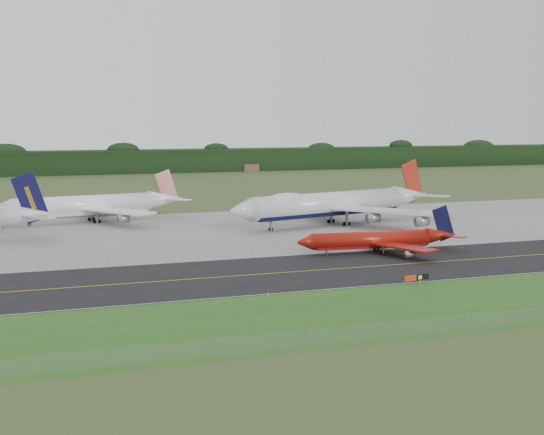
% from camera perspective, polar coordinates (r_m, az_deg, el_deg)
% --- Properties ---
extents(ground, '(600.00, 600.00, 0.00)m').
position_cam_1_polar(ground, '(149.27, 6.33, -3.44)').
color(ground, '#354721').
rests_on(ground, ground).
extents(grass_verge, '(400.00, 30.00, 0.01)m').
position_cam_1_polar(grass_verge, '(119.42, 13.65, -6.33)').
color(grass_verge, '#285F1C').
rests_on(grass_verge, ground).
extents(taxiway, '(400.00, 32.00, 0.02)m').
position_cam_1_polar(taxiway, '(145.74, 7.01, -3.71)').
color(taxiway, black).
rests_on(taxiway, ground).
extents(apron, '(400.00, 78.00, 0.01)m').
position_cam_1_polar(apron, '(195.85, -0.13, -0.82)').
color(apron, gray).
rests_on(apron, ground).
extents(taxiway_centreline, '(400.00, 0.40, 0.00)m').
position_cam_1_polar(taxiway_centreline, '(145.74, 7.01, -3.70)').
color(taxiway_centreline, '#C38612').
rests_on(taxiway_centreline, taxiway).
extents(taxiway_edge_line, '(400.00, 0.25, 0.00)m').
position_cam_1_polar(taxiway_edge_line, '(132.32, 10.00, -4.89)').
color(taxiway_edge_line, silver).
rests_on(taxiway_edge_line, taxiway).
extents(perimeter_fence, '(320.00, 0.10, 320.00)m').
position_cam_1_polar(perimeter_fence, '(108.84, 17.41, -7.20)').
color(perimeter_fence, slate).
rests_on(perimeter_fence, ground).
extents(horizon_treeline, '(700.00, 25.00, 12.00)m').
position_cam_1_polar(horizon_treeline, '(411.44, -10.41, 4.10)').
color(horizon_treeline, black).
rests_on(horizon_treeline, ground).
extents(jet_ba_747, '(65.70, 53.35, 16.74)m').
position_cam_1_polar(jet_ba_747, '(202.19, 4.74, 1.03)').
color(jet_ba_747, silver).
rests_on(jet_ba_747, ground).
extents(jet_red_737, '(35.85, 29.13, 9.67)m').
position_cam_1_polar(jet_red_737, '(161.63, 8.09, -1.68)').
color(jet_red_737, maroon).
rests_on(jet_red_737, ground).
extents(jet_star_tail, '(52.39, 43.35, 13.84)m').
position_cam_1_polar(jet_star_tail, '(213.23, -13.32, 0.89)').
color(jet_star_tail, white).
rests_on(jet_star_tail, ground).
extents(taxiway_sign, '(4.98, 0.90, 1.67)m').
position_cam_1_polar(taxiway_sign, '(131.51, 10.84, -4.47)').
color(taxiway_sign, slate).
rests_on(taxiway_sign, ground).
extents(edge_marker_left, '(0.16, 0.16, 0.50)m').
position_cam_1_polar(edge_marker_left, '(121.22, -0.28, -5.79)').
color(edge_marker_left, yellow).
rests_on(edge_marker_left, ground).
extents(edge_marker_center, '(0.16, 0.16, 0.50)m').
position_cam_1_polar(edge_marker_center, '(132.56, 11.09, -4.79)').
color(edge_marker_center, yellow).
rests_on(edge_marker_center, ground).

